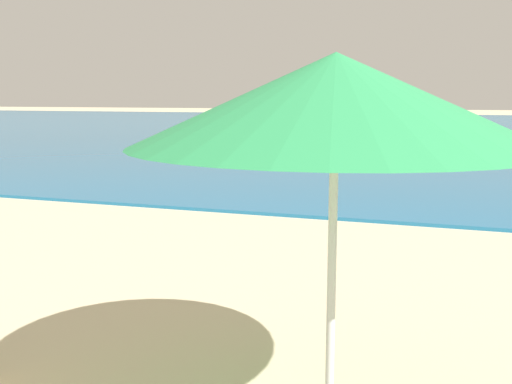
% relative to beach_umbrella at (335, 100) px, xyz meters
% --- Properties ---
extents(water, '(160.00, 60.00, 0.06)m').
position_rel_beach_umbrella_xyz_m(water, '(-1.38, 36.18, -1.93)').
color(water, '#1E6B9E').
rests_on(water, ground).
extents(beach_umbrella, '(2.27, 2.27, 2.22)m').
position_rel_beach_umbrella_xyz_m(beach_umbrella, '(0.00, 0.00, 0.00)').
color(beach_umbrella, '#B7B7BC').
rests_on(beach_umbrella, ground).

